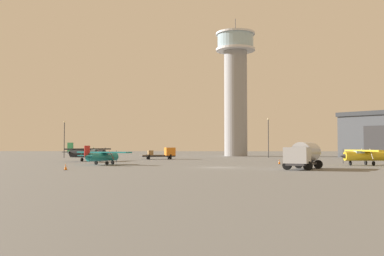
# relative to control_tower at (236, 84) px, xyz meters

# --- Properties ---
(ground_plane) EXTENTS (400.00, 400.00, 0.00)m
(ground_plane) POSITION_rel_control_tower_xyz_m (-5.28, -65.93, -19.58)
(ground_plane) COLOR #60605E
(control_tower) EXTENTS (10.67, 10.67, 37.70)m
(control_tower) POSITION_rel_control_tower_xyz_m (0.00, 0.00, 0.00)
(control_tower) COLOR gray
(control_tower) RESTS_ON ground_plane
(airplane_black) EXTENTS (8.58, 10.87, 3.26)m
(airplane_black) POSITION_rel_control_tower_xyz_m (-27.96, -44.33, -18.06)
(airplane_black) COLOR black
(airplane_black) RESTS_ON ground_plane
(airplane_yellow) EXTENTS (8.16, 10.41, 3.06)m
(airplane_yellow) POSITION_rel_control_tower_xyz_m (14.97, -58.85, -18.15)
(airplane_yellow) COLOR gold
(airplane_yellow) RESTS_ON ground_plane
(airplane_teal) EXTENTS (8.60, 6.88, 2.67)m
(airplane_teal) POSITION_rel_control_tower_xyz_m (-21.58, -58.85, -18.33)
(airplane_teal) COLOR teal
(airplane_teal) RESTS_ON ground_plane
(truck_fuel_tanker_silver) EXTENTS (5.23, 7.16, 3.04)m
(truck_fuel_tanker_silver) POSITION_rel_control_tower_xyz_m (4.13, -69.48, -17.91)
(truck_fuel_tanker_silver) COLOR #38383D
(truck_fuel_tanker_silver) RESTS_ON ground_plane
(truck_flatbed_orange) EXTENTS (7.12, 4.32, 2.37)m
(truck_flatbed_orange) POSITION_rel_control_tower_xyz_m (-16.25, -30.77, -18.41)
(truck_flatbed_orange) COLOR #38383D
(truck_flatbed_orange) RESTS_ON ground_plane
(light_post_west) EXTENTS (0.44, 0.44, 9.11)m
(light_post_west) POSITION_rel_control_tower_xyz_m (6.57, -17.76, -14.18)
(light_post_west) COLOR #38383D
(light_post_west) RESTS_ON ground_plane
(light_post_north) EXTENTS (0.44, 0.44, 8.50)m
(light_post_north) POSITION_rel_control_tower_xyz_m (-40.36, -20.15, -14.51)
(light_post_north) COLOR #38383D
(light_post_north) RESTS_ON ground_plane
(traffic_cone_near_left) EXTENTS (0.36, 0.36, 0.73)m
(traffic_cone_near_left) POSITION_rel_control_tower_xyz_m (3.52, -55.05, -19.22)
(traffic_cone_near_left) COLOR black
(traffic_cone_near_left) RESTS_ON ground_plane
(traffic_cone_near_right) EXTENTS (0.36, 0.36, 0.70)m
(traffic_cone_near_right) POSITION_rel_control_tower_xyz_m (-22.01, -72.64, -19.23)
(traffic_cone_near_right) COLOR black
(traffic_cone_near_right) RESTS_ON ground_plane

